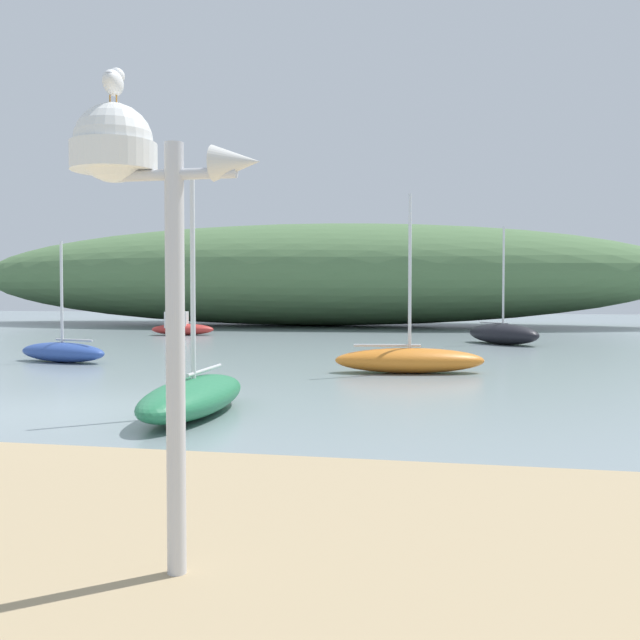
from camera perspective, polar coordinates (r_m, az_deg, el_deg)
ground_plane at (r=13.18m, az=-18.72°, el=-6.57°), size 120.00×120.00×0.00m
distant_hill at (r=44.91m, az=-0.99°, el=3.49°), size 43.23×13.24×6.08m
mast_structure at (r=4.84m, az=-14.23°, el=10.10°), size 1.22×0.54×2.95m
seagull_on_radar at (r=5.04m, az=-15.62°, el=17.31°), size 0.20×0.37×0.25m
sailboat_outer_mooring at (r=22.16m, az=-19.24°, el=-2.31°), size 3.19×1.73×3.41m
sailboat_by_sandbar at (r=18.24m, az=6.91°, el=-3.05°), size 3.80×1.78×4.37m
motorboat_east_reach at (r=34.76m, az=-10.66°, el=-0.51°), size 3.00×1.59×1.09m
sailboat_mid_channel at (r=12.03m, az=-9.72°, el=-5.78°), size 1.31×3.86×3.88m
sailboat_west_reach at (r=29.03m, az=13.92°, el=-1.02°), size 3.33×3.67×4.51m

